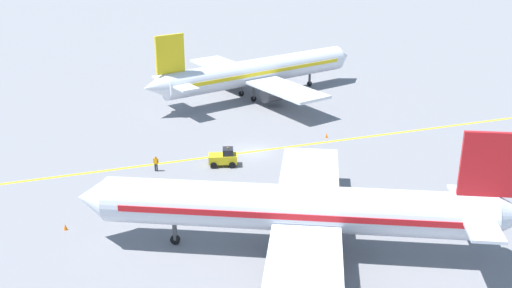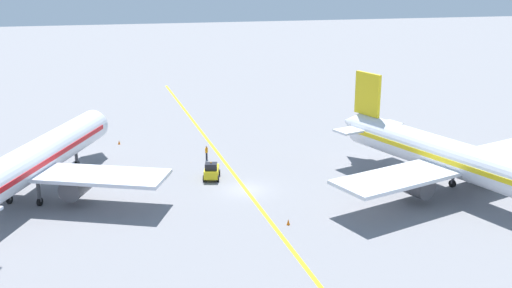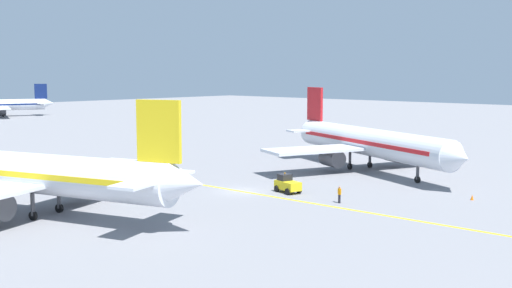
{
  "view_description": "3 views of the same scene",
  "coord_description": "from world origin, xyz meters",
  "px_view_note": "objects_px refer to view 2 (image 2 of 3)",
  "views": [
    {
      "loc": [
        59.95,
        -17.75,
        25.22
      ],
      "look_at": [
        5.45,
        -1.33,
        3.09
      ],
      "focal_mm": 42.0,
      "sensor_mm": 36.0,
      "label": 1
    },
    {
      "loc": [
        12.91,
        57.21,
        22.22
      ],
      "look_at": [
        -1.77,
        -2.72,
        4.08
      ],
      "focal_mm": 42.0,
      "sensor_mm": 36.0,
      "label": 2
    },
    {
      "loc": [
        -45.95,
        -43.98,
        12.68
      ],
      "look_at": [
        4.69,
        2.0,
        4.58
      ],
      "focal_mm": 42.0,
      "sensor_mm": 36.0,
      "label": 3
    }
  ],
  "objects_px": {
    "traffic_cone_near_nose": "(288,222)",
    "airplane_at_gate": "(457,160)",
    "baggage_tug_white": "(211,171)",
    "airplane_adjacent_stand": "(29,164)",
    "ground_crew_worker": "(207,152)",
    "traffic_cone_mid_apron": "(119,142)"
  },
  "relations": [
    {
      "from": "traffic_cone_mid_apron",
      "to": "airplane_adjacent_stand",
      "type": "bearing_deg",
      "value": 63.49
    },
    {
      "from": "airplane_at_gate",
      "to": "traffic_cone_mid_apron",
      "type": "relative_size",
      "value": 63.02
    },
    {
      "from": "baggage_tug_white",
      "to": "ground_crew_worker",
      "type": "distance_m",
      "value": 7.13
    },
    {
      "from": "airplane_at_gate",
      "to": "ground_crew_worker",
      "type": "height_order",
      "value": "airplane_at_gate"
    },
    {
      "from": "ground_crew_worker",
      "to": "traffic_cone_near_nose",
      "type": "relative_size",
      "value": 3.05
    },
    {
      "from": "airplane_at_gate",
      "to": "baggage_tug_white",
      "type": "xyz_separation_m",
      "value": [
        23.23,
        -10.59,
        -2.81
      ]
    },
    {
      "from": "traffic_cone_near_nose",
      "to": "airplane_at_gate",
      "type": "bearing_deg",
      "value": -170.29
    },
    {
      "from": "baggage_tug_white",
      "to": "traffic_cone_mid_apron",
      "type": "relative_size",
      "value": 5.95
    },
    {
      "from": "traffic_cone_near_nose",
      "to": "airplane_adjacent_stand",
      "type": "bearing_deg",
      "value": -27.82
    },
    {
      "from": "baggage_tug_white",
      "to": "traffic_cone_near_nose",
      "type": "distance_m",
      "value": 14.55
    },
    {
      "from": "baggage_tug_white",
      "to": "ground_crew_worker",
      "type": "bearing_deg",
      "value": -94.85
    },
    {
      "from": "traffic_cone_mid_apron",
      "to": "airplane_at_gate",
      "type": "bearing_deg",
      "value": 140.73
    },
    {
      "from": "baggage_tug_white",
      "to": "traffic_cone_near_nose",
      "type": "relative_size",
      "value": 5.95
    },
    {
      "from": "ground_crew_worker",
      "to": "traffic_cone_near_nose",
      "type": "distance_m",
      "value": 21.27
    },
    {
      "from": "airplane_adjacent_stand",
      "to": "baggage_tug_white",
      "type": "distance_m",
      "value": 18.71
    },
    {
      "from": "airplane_adjacent_stand",
      "to": "ground_crew_worker",
      "type": "relative_size",
      "value": 20.16
    },
    {
      "from": "baggage_tug_white",
      "to": "traffic_cone_mid_apron",
      "type": "xyz_separation_m",
      "value": [
        9.55,
        -16.21,
        -0.63
      ]
    },
    {
      "from": "airplane_at_gate",
      "to": "baggage_tug_white",
      "type": "relative_size",
      "value": 10.59
    },
    {
      "from": "airplane_at_gate",
      "to": "traffic_cone_mid_apron",
      "type": "xyz_separation_m",
      "value": [
        32.78,
        -26.8,
        -3.43
      ]
    },
    {
      "from": "airplane_adjacent_stand",
      "to": "traffic_cone_mid_apron",
      "type": "distance_m",
      "value": 20.19
    },
    {
      "from": "airplane_adjacent_stand",
      "to": "ground_crew_worker",
      "type": "xyz_separation_m",
      "value": [
        -19.03,
        -8.69,
        -2.8
      ]
    },
    {
      "from": "airplane_adjacent_stand",
      "to": "baggage_tug_white",
      "type": "bearing_deg",
      "value": -175.06
    }
  ]
}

